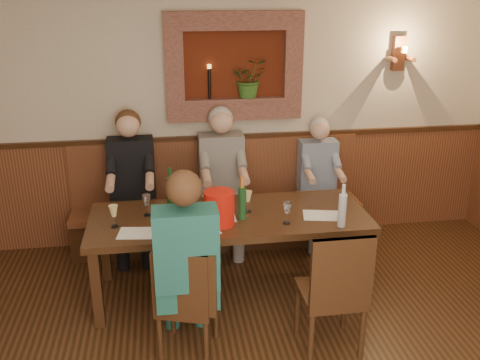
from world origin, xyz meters
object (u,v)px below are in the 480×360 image
object	(u,v)px
person_bench_mid	(223,193)
person_chair_front	(187,278)
person_bench_left	(133,198)
wine_bottle_green_b	(171,193)
bench	(218,215)
chair_near_left	(188,321)
person_bench_right	(318,193)
wine_bottle_green_a	(242,202)
spittoon_bucket	(219,208)
water_bottle	(342,209)
dining_table	(229,223)
chair_near_right	(330,314)

from	to	relation	value
person_bench_mid	person_chair_front	distance (m)	1.67
person_bench_left	wine_bottle_green_b	distance (m)	0.82
bench	chair_near_left	world-z (taller)	bench
person_bench_right	wine_bottle_green_a	bearing A→B (deg)	-135.73
person_bench_left	person_bench_mid	size ratio (longest dim) A/B	1.00
spittoon_bucket	water_bottle	world-z (taller)	water_bottle
chair_near_left	wine_bottle_green_a	distance (m)	1.08
dining_table	wine_bottle_green_b	world-z (taller)	wine_bottle_green_b
bench	wine_bottle_green_b	world-z (taller)	wine_bottle_green_b
dining_table	spittoon_bucket	size ratio (longest dim) A/B	8.37
person_bench_mid	wine_bottle_green_b	bearing A→B (deg)	-128.40
chair_near_right	wine_bottle_green_b	distance (m)	1.68
dining_table	bench	bearing A→B (deg)	90.00
chair_near_left	person_bench_mid	world-z (taller)	person_bench_mid
person_bench_left	person_chair_front	xyz separation A→B (m)	(0.45, -1.61, 0.00)
person_bench_mid	spittoon_bucket	bearing A→B (deg)	-98.19
chair_near_right	dining_table	bearing A→B (deg)	125.28
wine_bottle_green_a	bench	bearing A→B (deg)	95.48
person_bench_mid	water_bottle	xyz separation A→B (m)	(0.85, -1.19, 0.28)
person_bench_right	wine_bottle_green_b	xyz separation A→B (m)	(-1.54, -0.67, 0.36)
person_chair_front	water_bottle	world-z (taller)	person_chair_front
wine_bottle_green_a	wine_bottle_green_b	size ratio (longest dim) A/B	0.94
chair_near_right	wine_bottle_green_a	world-z (taller)	wine_bottle_green_a
dining_table	water_bottle	bearing A→B (deg)	-21.70
person_bench_right	spittoon_bucket	distance (m)	1.57
bench	person_bench_right	size ratio (longest dim) A/B	2.22
person_bench_left	water_bottle	xyz separation A→B (m)	(1.75, -1.19, 0.28)
person_bench_left	person_bench_right	bearing A→B (deg)	0.14
wine_bottle_green_a	water_bottle	world-z (taller)	wine_bottle_green_a
person_bench_right	bench	bearing A→B (deg)	174.38
chair_near_right	water_bottle	bearing A→B (deg)	66.30
bench	person_bench_mid	distance (m)	0.32
chair_near_left	chair_near_right	size ratio (longest dim) A/B	0.89
person_bench_mid	spittoon_bucket	xyz separation A→B (m)	(-0.14, -1.00, 0.27)
person_bench_mid	wine_bottle_green_a	xyz separation A→B (m)	(0.06, -0.92, 0.28)
dining_table	person_bench_mid	bearing A→B (deg)	87.37
chair_near_left	spittoon_bucket	distance (m)	0.95
person_bench_mid	person_bench_right	distance (m)	1.01
chair_near_left	person_bench_left	size ratio (longest dim) A/B	0.61
dining_table	bench	xyz separation A→B (m)	(0.00, 0.94, -0.35)
bench	chair_near_right	bearing A→B (deg)	-70.70
person_bench_left	person_bench_mid	bearing A→B (deg)	-0.01
wine_bottle_green_a	dining_table	bearing A→B (deg)	138.73
dining_table	chair_near_right	distance (m)	1.17
dining_table	water_bottle	size ratio (longest dim) A/B	6.51
person_bench_left	spittoon_bucket	bearing A→B (deg)	-52.85
bench	person_bench_mid	xyz separation A→B (m)	(0.04, -0.11, 0.29)
person_bench_right	wine_bottle_green_a	world-z (taller)	person_bench_right
water_bottle	chair_near_right	bearing A→B (deg)	-113.40
dining_table	spittoon_bucket	xyz separation A→B (m)	(-0.11, -0.16, 0.22)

